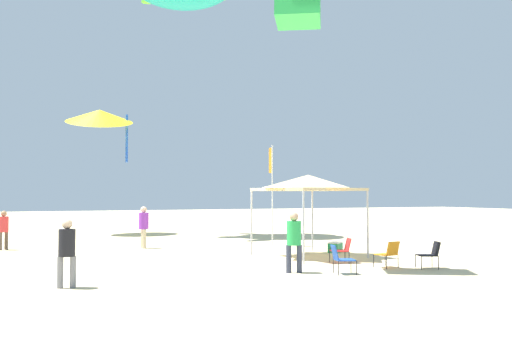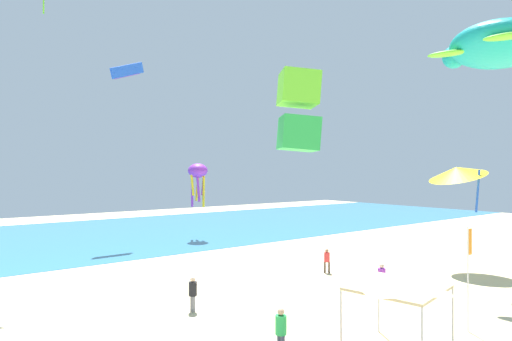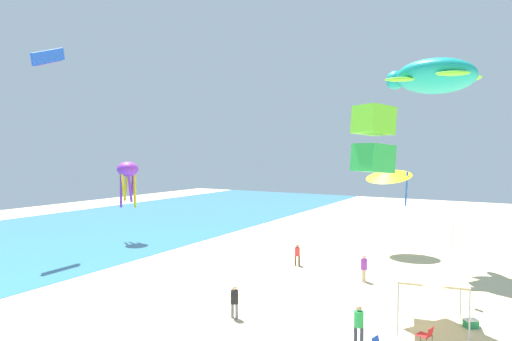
% 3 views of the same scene
% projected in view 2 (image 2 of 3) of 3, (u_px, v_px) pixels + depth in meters
% --- Properties ---
extents(ocean_strip, '(120.00, 29.39, 0.02)m').
position_uv_depth(ocean_strip, '(102.00, 235.00, 44.54)').
color(ocean_strip, teal).
rests_on(ocean_strip, ground).
extents(canopy_tent, '(3.62, 3.53, 2.95)m').
position_uv_depth(canopy_tent, '(397.00, 281.00, 15.34)').
color(canopy_tent, '#B7B7BC').
rests_on(canopy_tent, ground).
extents(banner_flag, '(0.36, 0.06, 4.37)m').
position_uv_depth(banner_flag, '(468.00, 269.00, 17.48)').
color(banner_flag, silver).
rests_on(banner_flag, ground).
extents(person_near_umbrella, '(0.38, 0.38, 1.58)m').
position_uv_depth(person_near_umbrella, '(327.00, 259.00, 27.65)').
color(person_near_umbrella, brown).
rests_on(person_near_umbrella, ground).
extents(person_far_stroller, '(0.46, 0.41, 1.74)m').
position_uv_depth(person_far_stroller, '(382.00, 277.00, 22.50)').
color(person_far_stroller, '#C6B28C').
rests_on(person_far_stroller, ground).
extents(person_kite_handler, '(0.39, 0.44, 1.66)m').
position_uv_depth(person_kite_handler, '(193.00, 291.00, 19.96)').
color(person_kite_handler, slate).
rests_on(person_kite_handler, ground).
extents(person_beachcomber, '(0.41, 0.45, 1.74)m').
position_uv_depth(person_beachcomber, '(281.00, 328.00, 15.11)').
color(person_beachcomber, '#33384C').
rests_on(person_beachcomber, ground).
extents(kite_octopus_purple, '(1.96, 1.96, 4.37)m').
position_uv_depth(kite_octopus_purple, '(198.00, 173.00, 41.89)').
color(kite_octopus_purple, purple).
extents(kite_delta_yellow, '(4.33, 4.29, 3.47)m').
position_uv_depth(kite_delta_yellow, '(457.00, 172.00, 28.47)').
color(kite_delta_yellow, yellow).
extents(kite_parafoil_blue, '(3.55, 1.02, 2.16)m').
position_uv_depth(kite_parafoil_blue, '(127.00, 71.00, 40.04)').
color(kite_parafoil_blue, blue).
extents(kite_box_lime, '(1.89, 1.86, 2.90)m').
position_uv_depth(kite_box_lime, '(298.00, 111.00, 15.10)').
color(kite_box_lime, '#66D82D').
extents(kite_turtle_teal, '(6.71, 7.12, 3.04)m').
position_uv_depth(kite_turtle_teal, '(495.00, 46.00, 23.71)').
color(kite_turtle_teal, teal).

